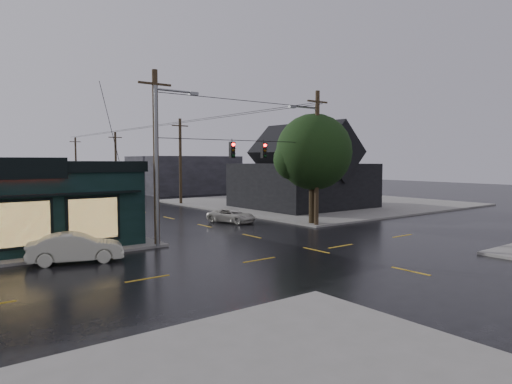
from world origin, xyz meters
TOP-DOWN VIEW (x-y plane):
  - ground_plane at (0.00, 0.00)m, footprint 160.00×160.00m
  - sidewalk_ne at (20.00, 20.00)m, footprint 28.00×28.00m
  - ne_building at (15.00, 17.00)m, footprint 12.60×11.60m
  - corner_tree at (7.00, 7.34)m, footprint 5.87×5.87m
  - utility_pole_nw at (-6.50, 6.50)m, footprint 2.00×0.32m
  - utility_pole_ne at (6.50, 6.50)m, footprint 2.00×0.32m
  - utility_pole_far_a at (6.50, 28.00)m, footprint 2.00×0.32m
  - utility_pole_far_b at (6.50, 48.00)m, footprint 2.00×0.32m
  - utility_pole_far_c at (6.50, 68.00)m, footprint 2.00×0.32m
  - span_signal_assembly at (0.10, 6.50)m, footprint 13.00×0.48m
  - streetlight_nw at (-6.80, 5.80)m, footprint 5.40×0.30m
  - streetlight_ne at (7.00, 7.20)m, footprint 5.40×0.30m
  - bg_building_east at (16.00, 45.00)m, footprint 14.00×12.00m
  - sedan_cream at (-11.50, 5.00)m, footprint 4.70×2.77m
  - suv_silver at (2.63, 12.21)m, footprint 3.17×4.41m

SIDE VIEW (x-z plane):
  - ground_plane at x=0.00m, z-range 0.00..0.00m
  - utility_pole_nw at x=-6.50m, z-range -5.08..5.08m
  - utility_pole_ne at x=6.50m, z-range -5.08..5.08m
  - utility_pole_far_a at x=6.50m, z-range -4.83..4.83m
  - utility_pole_far_b at x=6.50m, z-range -4.58..4.58m
  - utility_pole_far_c at x=6.50m, z-range -4.58..4.58m
  - streetlight_nw at x=-6.80m, z-range -4.58..4.58m
  - streetlight_ne at x=7.00m, z-range -4.58..4.58m
  - sidewalk_ne at x=20.00m, z-range 0.00..0.15m
  - suv_silver at x=2.63m, z-range 0.00..1.12m
  - sedan_cream at x=-11.50m, z-range 0.00..1.46m
  - bg_building_east at x=16.00m, z-range 0.00..5.60m
  - ne_building at x=15.00m, z-range 0.09..8.85m
  - corner_tree at x=7.00m, z-range 1.40..9.83m
  - span_signal_assembly at x=0.10m, z-range 5.08..6.31m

